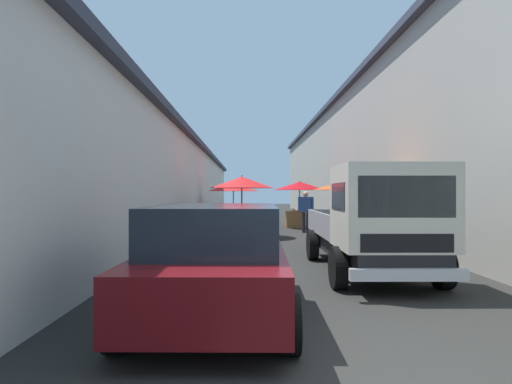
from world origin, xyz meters
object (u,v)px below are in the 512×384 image
at_px(fruit_stall_far_left, 299,191).
at_px(delivery_truck, 378,224).
at_px(fruit_stall_far_right, 242,189).
at_px(hatchback_car, 217,260).
at_px(fruit_stall_near_left, 358,191).
at_px(vendor_by_crates, 306,209).
at_px(fruit_stall_mid_lane, 233,192).
at_px(parked_scooter, 344,225).
at_px(plastic_stool, 223,223).

height_order(fruit_stall_far_left, delivery_truck, fruit_stall_far_left).
relative_size(fruit_stall_far_right, hatchback_car, 0.59).
relative_size(fruit_stall_near_left, hatchback_car, 0.64).
height_order(fruit_stall_near_left, vendor_by_crates, fruit_stall_near_left).
bearing_deg(fruit_stall_near_left, fruit_stall_far_left, 5.83).
bearing_deg(hatchback_car, fruit_stall_mid_lane, 1.11).
relative_size(fruit_stall_far_right, vendor_by_crates, 1.39).
relative_size(fruit_stall_near_left, parked_scooter, 1.50).
bearing_deg(delivery_truck, fruit_stall_far_left, 0.02).
height_order(fruit_stall_near_left, plastic_stool, fruit_stall_near_left).
height_order(fruit_stall_near_left, parked_scooter, fruit_stall_near_left).
bearing_deg(parked_scooter, fruit_stall_far_left, 15.07).
bearing_deg(delivery_truck, parked_scooter, -8.40).
relative_size(fruit_stall_far_right, parked_scooter, 1.39).
bearing_deg(parked_scooter, hatchback_car, 158.07).
bearing_deg(plastic_stool, fruit_stall_mid_lane, -5.05).
xyz_separation_m(fruit_stall_far_left, fruit_stall_near_left, (-7.54, -0.77, -0.01)).
bearing_deg(vendor_by_crates, fruit_stall_near_left, -170.82).
bearing_deg(delivery_truck, vendor_by_crates, 0.24).
distance_m(fruit_stall_near_left, delivery_truck, 4.36).
bearing_deg(fruit_stall_far_right, plastic_stool, 17.61).
distance_m(vendor_by_crates, parked_scooter, 2.06).
bearing_deg(plastic_stool, fruit_stall_near_left, -145.61).
xyz_separation_m(delivery_truck, parked_scooter, (7.60, -1.12, -0.59)).
relative_size(vendor_by_crates, parked_scooter, 1.00).
height_order(vendor_by_crates, plastic_stool, vendor_by_crates).
xyz_separation_m(fruit_stall_near_left, parked_scooter, (3.35, -0.36, -1.23)).
relative_size(fruit_stall_far_left, fruit_stall_near_left, 0.95).
xyz_separation_m(parked_scooter, plastic_stool, (2.83, 4.59, -0.12)).
bearing_deg(parked_scooter, plastic_stool, 58.31).
relative_size(fruit_stall_far_right, fruit_stall_mid_lane, 0.88).
relative_size(hatchback_car, vendor_by_crates, 2.35).
xyz_separation_m(fruit_stall_far_left, fruit_stall_mid_lane, (2.54, 3.12, -0.03)).
distance_m(fruit_stall_far_right, fruit_stall_mid_lane, 6.70).
bearing_deg(fruit_stall_mid_lane, fruit_stall_far_left, -129.19).
relative_size(delivery_truck, parked_scooter, 2.92).
relative_size(fruit_stall_mid_lane, fruit_stall_near_left, 1.05).
bearing_deg(fruit_stall_near_left, vendor_by_crates, 9.18).
height_order(fruit_stall_far_right, fruit_stall_mid_lane, fruit_stall_far_right).
height_order(fruit_stall_mid_lane, hatchback_car, fruit_stall_mid_lane).
distance_m(fruit_stall_far_right, parked_scooter, 3.93).
relative_size(fruit_stall_mid_lane, delivery_truck, 0.54).
distance_m(fruit_stall_far_right, delivery_truck, 8.11).
xyz_separation_m(fruit_stall_far_right, fruit_stall_near_left, (-3.40, -3.35, -0.06)).
relative_size(fruit_stall_mid_lane, parked_scooter, 1.57).
relative_size(delivery_truck, plastic_stool, 11.37).
xyz_separation_m(hatchback_car, plastic_stool, (12.59, 0.66, -0.41)).
xyz_separation_m(delivery_truck, vendor_by_crates, (9.21, 0.04, -0.06)).
bearing_deg(hatchback_car, fruit_stall_far_right, -1.28).
bearing_deg(fruit_stall_mid_lane, delivery_truck, -167.70).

